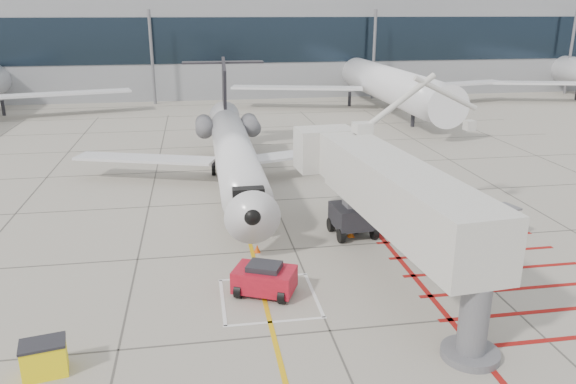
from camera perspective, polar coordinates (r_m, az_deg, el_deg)
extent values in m
plane|color=#9C9787|center=(26.00, 2.19, -9.32)|extent=(260.00, 260.00, 0.00)
cone|color=#DF4B0B|center=(29.12, -3.15, -5.74)|extent=(0.31, 0.31, 0.43)
cone|color=#E15B0B|center=(31.17, 6.42, -4.11)|extent=(0.36, 0.36, 0.50)
cube|color=gray|center=(93.91, -0.36, 15.01)|extent=(180.00, 28.00, 14.00)
cube|color=black|center=(80.03, 1.27, 15.20)|extent=(180.00, 0.10, 6.00)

